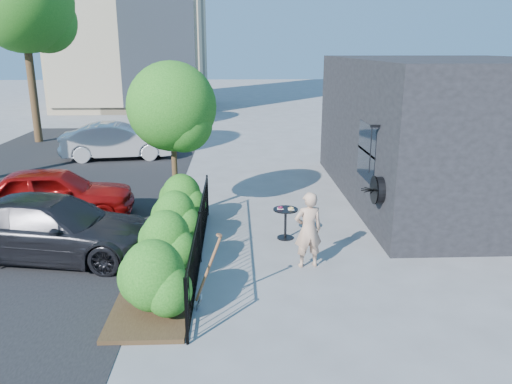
{
  "coord_description": "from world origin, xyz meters",
  "views": [
    {
      "loc": [
        -0.74,
        -9.61,
        4.31
      ],
      "look_at": [
        -0.3,
        1.03,
        1.2
      ],
      "focal_mm": 35.0,
      "sensor_mm": 36.0,
      "label": 1
    }
  ],
  "objects_px": {
    "cafe_table": "(285,218)",
    "car_silver": "(118,141)",
    "street_tree_far": "(24,8)",
    "car_red": "(54,194)",
    "woman": "(308,230)",
    "patio_tree": "(174,112)",
    "shovel": "(207,276)",
    "car_darkgrey": "(54,228)"
  },
  "relations": [
    {
      "from": "shovel",
      "to": "car_darkgrey",
      "type": "height_order",
      "value": "shovel"
    },
    {
      "from": "street_tree_far",
      "to": "car_red",
      "type": "relative_size",
      "value": 2.07
    },
    {
      "from": "street_tree_far",
      "to": "woman",
      "type": "distance_m",
      "value": 18.51
    },
    {
      "from": "car_red",
      "to": "car_darkgrey",
      "type": "relative_size",
      "value": 0.89
    },
    {
      "from": "shovel",
      "to": "car_silver",
      "type": "distance_m",
      "value": 12.79
    },
    {
      "from": "patio_tree",
      "to": "shovel",
      "type": "distance_m",
      "value": 5.26
    },
    {
      "from": "patio_tree",
      "to": "cafe_table",
      "type": "bearing_deg",
      "value": -29.88
    },
    {
      "from": "car_red",
      "to": "car_silver",
      "type": "xyz_separation_m",
      "value": [
        0.01,
        7.28,
        0.03
      ]
    },
    {
      "from": "street_tree_far",
      "to": "woman",
      "type": "bearing_deg",
      "value": -53.3
    },
    {
      "from": "car_silver",
      "to": "car_darkgrey",
      "type": "relative_size",
      "value": 0.96
    },
    {
      "from": "car_darkgrey",
      "to": "car_silver",
      "type": "bearing_deg",
      "value": 13.69
    },
    {
      "from": "woman",
      "to": "car_silver",
      "type": "distance_m",
      "value": 12.11
    },
    {
      "from": "shovel",
      "to": "car_darkgrey",
      "type": "bearing_deg",
      "value": 145.01
    },
    {
      "from": "street_tree_far",
      "to": "woman",
      "type": "relative_size",
      "value": 5.26
    },
    {
      "from": "cafe_table",
      "to": "shovel",
      "type": "bearing_deg",
      "value": -117.34
    },
    {
      "from": "patio_tree",
      "to": "shovel",
      "type": "relative_size",
      "value": 2.82
    },
    {
      "from": "cafe_table",
      "to": "car_silver",
      "type": "distance_m",
      "value": 10.64
    },
    {
      "from": "cafe_table",
      "to": "car_red",
      "type": "height_order",
      "value": "car_red"
    },
    {
      "from": "street_tree_far",
      "to": "car_silver",
      "type": "xyz_separation_m",
      "value": [
        4.52,
        -3.8,
        -5.21
      ]
    },
    {
      "from": "street_tree_far",
      "to": "car_red",
      "type": "height_order",
      "value": "street_tree_far"
    },
    {
      "from": "patio_tree",
      "to": "car_darkgrey",
      "type": "xyz_separation_m",
      "value": [
        -2.35,
        -2.37,
        -2.11
      ]
    },
    {
      "from": "patio_tree",
      "to": "shovel",
      "type": "bearing_deg",
      "value": -78.21
    },
    {
      "from": "car_red",
      "to": "car_darkgrey",
      "type": "bearing_deg",
      "value": -167.85
    },
    {
      "from": "car_silver",
      "to": "car_darkgrey",
      "type": "xyz_separation_m",
      "value": [
        0.83,
        -9.76,
        -0.06
      ]
    },
    {
      "from": "patio_tree",
      "to": "cafe_table",
      "type": "height_order",
      "value": "patio_tree"
    },
    {
      "from": "patio_tree",
      "to": "woman",
      "type": "bearing_deg",
      "value": -46.24
    },
    {
      "from": "car_darkgrey",
      "to": "cafe_table",
      "type": "bearing_deg",
      "value": -71.4
    },
    {
      "from": "patio_tree",
      "to": "car_silver",
      "type": "relative_size",
      "value": 0.91
    },
    {
      "from": "street_tree_far",
      "to": "cafe_table",
      "type": "bearing_deg",
      "value": -50.9
    },
    {
      "from": "cafe_table",
      "to": "woman",
      "type": "xyz_separation_m",
      "value": [
        0.3,
        -1.55,
        0.29
      ]
    },
    {
      "from": "car_red",
      "to": "woman",
      "type": "bearing_deg",
      "value": -124.0
    },
    {
      "from": "cafe_table",
      "to": "car_silver",
      "type": "bearing_deg",
      "value": 123.1
    },
    {
      "from": "street_tree_far",
      "to": "car_darkgrey",
      "type": "bearing_deg",
      "value": -68.48
    },
    {
      "from": "car_red",
      "to": "street_tree_far",
      "type": "bearing_deg",
      "value": 15.57
    },
    {
      "from": "shovel",
      "to": "car_silver",
      "type": "height_order",
      "value": "car_silver"
    },
    {
      "from": "shovel",
      "to": "car_darkgrey",
      "type": "xyz_separation_m",
      "value": [
        -3.33,
        2.33,
        0.04
      ]
    },
    {
      "from": "woman",
      "to": "car_red",
      "type": "xyz_separation_m",
      "value": [
        -6.12,
        3.18,
        -0.11
      ]
    },
    {
      "from": "patio_tree",
      "to": "car_silver",
      "type": "xyz_separation_m",
      "value": [
        -3.18,
        7.4,
        -2.05
      ]
    },
    {
      "from": "car_darkgrey",
      "to": "shovel",
      "type": "bearing_deg",
      "value": -116.14
    },
    {
      "from": "shovel",
      "to": "car_red",
      "type": "distance_m",
      "value": 6.37
    },
    {
      "from": "patio_tree",
      "to": "car_darkgrey",
      "type": "relative_size",
      "value": 0.87
    },
    {
      "from": "patio_tree",
      "to": "car_darkgrey",
      "type": "height_order",
      "value": "patio_tree"
    }
  ]
}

